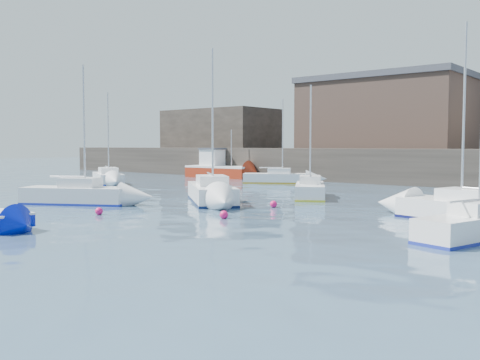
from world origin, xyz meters
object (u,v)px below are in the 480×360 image
Objects in this scene: sailboat_c at (472,226)px; sailboat_h at (276,178)px; sailboat_e at (108,178)px; buoy_far at (274,207)px; sailboat_b at (211,192)px; fishing_boat at (219,168)px; buoy_near at (99,215)px; sailboat_f at (310,190)px; buoy_mid at (224,219)px; sailboat_a at (76,195)px; sailboat_d at (475,211)px.

sailboat_c is 28.53m from sailboat_h.
sailboat_e reaches higher than buoy_far.
sailboat_b is 1.12× the size of sailboat_e.
fishing_boat is 9.80m from sailboat_h.
sailboat_c reaches higher than buoy_near.
sailboat_c is (15.48, -3.41, -0.08)m from sailboat_b.
sailboat_b is at bearing 167.56° from sailboat_c.
sailboat_f is at bearing -45.10° from sailboat_h.
sailboat_h is at bearing 119.66° from buoy_mid.
sailboat_b reaches higher than sailboat_h.
buoy_far is (4.38, 0.12, -0.57)m from sailboat_b.
sailboat_e is 22.19m from buoy_far.
sailboat_h is 19.07× the size of buoy_far.
sailboat_a is 0.90× the size of sailboat_d.
buoy_near is (-3.34, -13.50, -0.50)m from sailboat_f.
sailboat_c reaches higher than buoy_far.
sailboat_c is 33.82m from sailboat_e.
sailboat_d is 24.98m from sailboat_h.
fishing_boat is 1.03× the size of sailboat_h.
sailboat_a is 5.19m from buoy_near.
sailboat_h is 19.76× the size of buoy_near.
sailboat_a is 0.99× the size of sailboat_e.
sailboat_d reaches higher than sailboat_h.
buoy_near is at bearing -153.42° from buoy_mid.
fishing_boat is 29.86m from buoy_near.
fishing_boat is 30.92m from buoy_mid.
sailboat_h is at bearing 139.40° from sailboat_c.
sailboat_f is 18.46× the size of buoy_mid.
sailboat_b is 22.64× the size of buoy_mid.
sailboat_c is 0.88× the size of sailboat_h.
sailboat_f is at bearing 101.42° from buoy_mid.
sailboat_b is 1.02× the size of sailboat_d.
fishing_boat reaches higher than buoy_far.
sailboat_h is (-1.10, 20.83, -0.07)m from sailboat_a.
buoy_near is at bearing -59.31° from fishing_boat.
sailboat_a is at bearing -66.25° from fishing_boat.
sailboat_c is 0.90× the size of sailboat_f.
sailboat_b reaches higher than sailboat_f.
sailboat_f is at bearing 103.07° from buoy_far.
sailboat_e is at bearing -97.32° from fishing_boat.
buoy_mid is 1.01× the size of buoy_far.
buoy_near is (15.23, -25.67, -0.94)m from fishing_boat.
sailboat_d is 12.36m from sailboat_f.
buoy_mid is (-10.27, -1.43, -0.49)m from sailboat_c.
buoy_far is (21.53, -5.34, -0.51)m from sailboat_e.
fishing_boat is 0.88× the size of sailboat_d.
buoy_near is at bearing -92.26° from sailboat_b.
fishing_boat reaches higher than buoy_mid.
sailboat_b is 1.23× the size of sailboat_f.
sailboat_b is 7.14m from buoy_mid.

